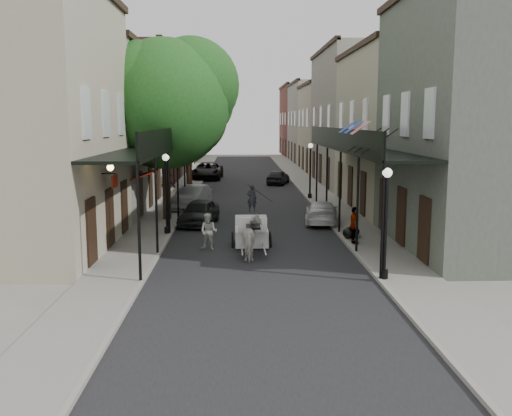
{
  "coord_description": "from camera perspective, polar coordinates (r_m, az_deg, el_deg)",
  "views": [
    {
      "loc": [
        -0.74,
        -20.35,
        5.36
      ],
      "look_at": [
        0.0,
        4.02,
        1.6
      ],
      "focal_mm": 40.0,
      "sensor_mm": 36.0,
      "label": 1
    }
  ],
  "objects": [
    {
      "name": "car_right_near",
      "position": [
        30.05,
        6.58,
        -0.42
      ],
      "size": [
        2.2,
        4.26,
        1.18
      ],
      "primitive_type": "imported",
      "rotation": [
        0.0,
        0.0,
        3.0
      ],
      "color": "silver",
      "rests_on": "ground"
    },
    {
      "name": "pedestrian_walking",
      "position": [
        23.83,
        -4.75,
        -2.37
      ],
      "size": [
        0.89,
        0.79,
        1.54
      ],
      "primitive_type": "imported",
      "rotation": [
        0.0,
        0.0,
        -0.31
      ],
      "color": "beige",
      "rests_on": "ground"
    },
    {
      "name": "gallery_left",
      "position": [
        27.66,
        -10.22,
        5.92
      ],
      "size": [
        2.2,
        18.05,
        4.88
      ],
      "color": "black",
      "rests_on": "sidewalk_left"
    },
    {
      "name": "sidewalk_left",
      "position": [
        40.92,
        -7.71,
        1.24
      ],
      "size": [
        2.2,
        90.0,
        0.12
      ],
      "primitive_type": "cube",
      "color": "gray",
      "rests_on": "ground"
    },
    {
      "name": "building_row_right",
      "position": [
        51.21,
        8.87,
        8.54
      ],
      "size": [
        5.0,
        80.0,
        10.5
      ],
      "primitive_type": "cube",
      "color": "gray",
      "rests_on": "ground"
    },
    {
      "name": "lamppost_right_far",
      "position": [
        38.8,
        5.44,
        3.83
      ],
      "size": [
        0.32,
        0.32,
        3.71
      ],
      "color": "black",
      "rests_on": "sidewalk_right"
    },
    {
      "name": "pedestrian_sidewalk_left",
      "position": [
        39.96,
        -8.81,
        2.33
      ],
      "size": [
        1.08,
        0.62,
        1.67
      ],
      "primitive_type": "imported",
      "rotation": [
        0.0,
        0.0,
        3.14
      ],
      "color": "gray",
      "rests_on": "sidewalk_left"
    },
    {
      "name": "trash_bags",
      "position": [
        26.05,
        9.49,
        -2.42
      ],
      "size": [
        0.87,
        1.02,
        0.52
      ],
      "color": "black",
      "rests_on": "sidewalk_right"
    },
    {
      "name": "tree_near",
      "position": [
        30.75,
        -8.35,
        10.78
      ],
      "size": [
        7.31,
        6.8,
        9.63
      ],
      "color": "#382619",
      "rests_on": "sidewalk_left"
    },
    {
      "name": "lamppost_right_near",
      "position": [
        19.26,
        12.83,
        -1.35
      ],
      "size": [
        0.32,
        0.32,
        3.71
      ],
      "color": "black",
      "rests_on": "sidewalk_right"
    },
    {
      "name": "horse",
      "position": [
        22.33,
        -0.27,
        -2.98
      ],
      "size": [
        0.9,
        1.94,
        1.63
      ],
      "primitive_type": "imported",
      "rotation": [
        0.0,
        0.0,
        3.16
      ],
      "color": "beige",
      "rests_on": "ground"
    },
    {
      "name": "ground",
      "position": [
        21.06,
        0.32,
        -5.98
      ],
      "size": [
        140.0,
        140.0,
        0.0
      ],
      "primitive_type": "plane",
      "color": "gray",
      "rests_on": "ground"
    },
    {
      "name": "gallery_right",
      "position": [
        27.91,
        9.73,
        5.96
      ],
      "size": [
        2.2,
        18.05,
        4.88
      ],
      "color": "black",
      "rests_on": "sidewalk_right"
    },
    {
      "name": "tree_far",
      "position": [
        44.67,
        -6.33,
        9.32
      ],
      "size": [
        6.45,
        6.0,
        8.61
      ],
      "color": "#382619",
      "rests_on": "sidewalk_left"
    },
    {
      "name": "car_left_far",
      "position": [
        52.7,
        -4.86,
        3.74
      ],
      "size": [
        2.8,
        5.66,
        1.54
      ],
      "primitive_type": "imported",
      "rotation": [
        0.0,
        0.0,
        -0.04
      ],
      "color": "black",
      "rests_on": "ground"
    },
    {
      "name": "road",
      "position": [
        40.71,
        -0.69,
        1.21
      ],
      "size": [
        8.0,
        90.0,
        0.01
      ],
      "primitive_type": "cube",
      "color": "black",
      "rests_on": "ground"
    },
    {
      "name": "car_left_mid",
      "position": [
        34.78,
        -6.45,
        1.05
      ],
      "size": [
        2.33,
        4.61,
        1.45
      ],
      "primitive_type": "imported",
      "rotation": [
        0.0,
        0.0,
        -0.19
      ],
      "color": "#99989D",
      "rests_on": "ground"
    },
    {
      "name": "car_right_far",
      "position": [
        48.3,
        2.24,
        3.12
      ],
      "size": [
        2.42,
        3.89,
        1.24
      ],
      "primitive_type": "imported",
      "rotation": [
        0.0,
        0.0,
        2.86
      ],
      "color": "black",
      "rests_on": "ground"
    },
    {
      "name": "sidewalk_right",
      "position": [
        41.1,
        6.3,
        1.3
      ],
      "size": [
        2.2,
        90.0,
        0.12
      ],
      "primitive_type": "cube",
      "color": "gray",
      "rests_on": "ground"
    },
    {
      "name": "building_row_left",
      "position": [
        50.96,
        -10.73,
        8.49
      ],
      "size": [
        5.0,
        80.0,
        10.5
      ],
      "primitive_type": "cube",
      "color": "#A19B80",
      "rests_on": "ground"
    },
    {
      "name": "car_left_near",
      "position": [
        29.57,
        -5.71,
        -0.42
      ],
      "size": [
        2.25,
        4.1,
        1.32
      ],
      "primitive_type": "imported",
      "rotation": [
        0.0,
        0.0,
        -0.19
      ],
      "color": "black",
      "rests_on": "ground"
    },
    {
      "name": "carriage",
      "position": [
        24.77,
        -0.5,
        -1.23
      ],
      "size": [
        1.73,
        2.42,
        2.73
      ],
      "rotation": [
        0.0,
        0.0,
        0.01
      ],
      "color": "black",
      "rests_on": "ground"
    },
    {
      "name": "lamppost_left",
      "position": [
        26.77,
        -8.95,
        1.56
      ],
      "size": [
        0.32,
        0.32,
        3.71
      ],
      "color": "black",
      "rests_on": "sidewalk_left"
    },
    {
      "name": "pedestrian_sidewalk_right",
      "position": [
        24.75,
        9.8,
        -1.71
      ],
      "size": [
        0.39,
        0.93,
        1.59
      ],
      "primitive_type": "imported",
      "rotation": [
        0.0,
        0.0,
        1.57
      ],
      "color": "gray",
      "rests_on": "sidewalk_right"
    }
  ]
}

